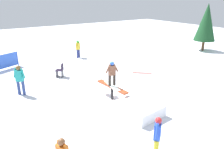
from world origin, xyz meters
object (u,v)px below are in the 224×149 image
object	(u,v)px
rail_feature	(112,88)
bystander_yellow	(78,48)
folding_chair	(60,71)
bystander_blue	(157,135)
loose_snowboard_coral	(142,73)
main_rider_on_rail	(112,74)
pine_tree_far	(206,22)
bystander_teal	(20,79)

from	to	relation	value
rail_feature	bystander_yellow	xyz separation A→B (m)	(8.19, -2.06, 0.22)
rail_feature	bystander_yellow	world-z (taller)	bystander_yellow
rail_feature	folding_chair	world-z (taller)	folding_chair
bystander_blue	loose_snowboard_coral	xyz separation A→B (m)	(6.44, -5.07, -0.80)
main_rider_on_rail	loose_snowboard_coral	xyz separation A→B (m)	(2.15, -3.91, -1.32)
folding_chair	pine_tree_far	xyz separation A→B (m)	(-0.61, -14.13, 2.25)
main_rider_on_rail	folding_chair	size ratio (longest dim) A/B	1.66
bystander_yellow	pine_tree_far	world-z (taller)	pine_tree_far
bystander_teal	loose_snowboard_coral	size ratio (longest dim) A/B	1.24
bystander_blue	loose_snowboard_coral	bearing A→B (deg)	-166.00
bystander_teal	bystander_blue	size ratio (longest dim) A/B	1.12
main_rider_on_rail	bystander_yellow	xyz separation A→B (m)	(8.19, -2.06, -0.50)
bystander_teal	loose_snowboard_coral	xyz separation A→B (m)	(-0.97, -7.58, -0.89)
main_rider_on_rail	bystander_teal	bearing A→B (deg)	60.24
bystander_teal	folding_chair	xyz separation A→B (m)	(1.44, -2.72, -0.49)
folding_chair	pine_tree_far	size ratio (longest dim) A/B	0.20
bystander_yellow	bystander_teal	bearing A→B (deg)	-172.13
folding_chair	rail_feature	bearing A→B (deg)	49.64
bystander_yellow	rail_feature	bearing A→B (deg)	-137.76
main_rider_on_rail	bystander_blue	size ratio (longest dim) A/B	1.02
loose_snowboard_coral	rail_feature	bearing A→B (deg)	-105.03
rail_feature	folding_chair	size ratio (longest dim) A/B	2.45
bystander_blue	bystander_yellow	bearing A→B (deg)	-142.27
rail_feature	folding_chair	bearing A→B (deg)	6.89
bystander_blue	pine_tree_far	bearing A→B (deg)	172.07
bystander_teal	loose_snowboard_coral	world-z (taller)	bystander_teal
bystander_yellow	bystander_blue	size ratio (longest dim) A/B	1.03
bystander_teal	loose_snowboard_coral	distance (m)	7.69
pine_tree_far	main_rider_on_rail	bearing A→B (deg)	106.69
loose_snowboard_coral	pine_tree_far	size ratio (longest dim) A/B	0.30
pine_tree_far	bystander_yellow	bearing A→B (deg)	69.11
rail_feature	loose_snowboard_coral	xyz separation A→B (m)	(2.15, -3.91, -0.60)
loose_snowboard_coral	pine_tree_far	bearing A→B (deg)	57.08
main_rider_on_rail	folding_chair	bearing A→B (deg)	22.37
bystander_blue	folding_chair	world-z (taller)	bystander_blue
folding_chair	pine_tree_far	distance (m)	14.32
bystander_blue	loose_snowboard_coral	size ratio (longest dim) A/B	1.11
rail_feature	bystander_blue	xyz separation A→B (m)	(-4.28, 1.16, 0.20)
loose_snowboard_coral	bystander_teal	bearing A→B (deg)	-141.17
main_rider_on_rail	folding_chair	xyz separation A→B (m)	(4.56, 0.95, -0.92)
main_rider_on_rail	loose_snowboard_coral	world-z (taller)	main_rider_on_rail
bystander_blue	folding_chair	xyz separation A→B (m)	(8.85, -0.21, -0.39)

